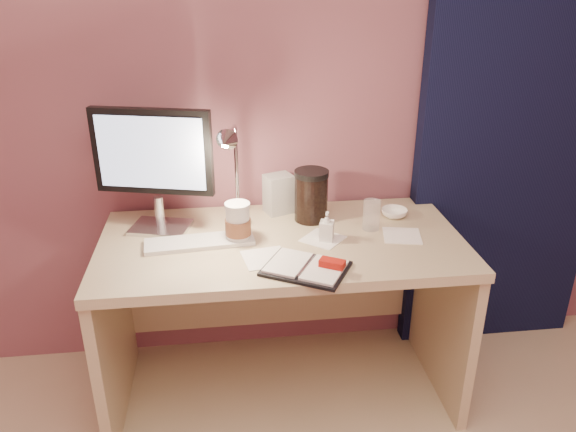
{
  "coord_description": "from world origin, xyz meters",
  "views": [
    {
      "loc": [
        -0.21,
        -0.54,
        1.7
      ],
      "look_at": [
        0.02,
        1.33,
        0.85
      ],
      "focal_mm": 35.0,
      "sensor_mm": 36.0,
      "label": 1
    }
  ],
  "objects": [
    {
      "name": "product_box",
      "position": [
        0.02,
        1.64,
        0.81
      ],
      "size": [
        0.14,
        0.12,
        0.17
      ],
      "primitive_type": "cube",
      "rotation": [
        0.0,
        0.0,
        0.36
      ],
      "color": "#B8B7B3",
      "rests_on": "desk"
    },
    {
      "name": "paper_c",
      "position": [
        0.16,
        1.36,
        0.73
      ],
      "size": [
        0.2,
        0.2,
        0.0
      ],
      "primitive_type": "cube",
      "rotation": [
        0.0,
        0.0,
        0.86
      ],
      "color": "white",
      "rests_on": "desk"
    },
    {
      "name": "dark_jar",
      "position": [
        0.14,
        1.55,
        0.83
      ],
      "size": [
        0.14,
        0.14,
        0.19
      ],
      "primitive_type": "cylinder",
      "color": "black",
      "rests_on": "desk"
    },
    {
      "name": "desk",
      "position": [
        0.0,
        1.45,
        0.5
      ],
      "size": [
        1.4,
        0.7,
        0.73
      ],
      "color": "#C0B088",
      "rests_on": "ground"
    },
    {
      "name": "planner",
      "position": [
        0.06,
        1.13,
        0.74
      ],
      "size": [
        0.34,
        0.32,
        0.04
      ],
      "rotation": [
        0.0,
        0.0,
        -0.51
      ],
      "color": "black",
      "rests_on": "desk"
    },
    {
      "name": "coffee_cup",
      "position": [
        -0.17,
        1.39,
        0.8
      ],
      "size": [
        0.1,
        0.1,
        0.16
      ],
      "color": "silver",
      "rests_on": "desk"
    },
    {
      "name": "keyboard",
      "position": [
        -0.31,
        1.38,
        0.74
      ],
      "size": [
        0.42,
        0.16,
        0.02
      ],
      "primitive_type": "cube",
      "rotation": [
        0.0,
        0.0,
        0.1
      ],
      "color": "white",
      "rests_on": "desk"
    },
    {
      "name": "paper_a",
      "position": [
        -0.08,
        1.23,
        0.73
      ],
      "size": [
        0.18,
        0.18,
        0.0
      ],
      "primitive_type": "cube",
      "rotation": [
        0.0,
        0.0,
        0.17
      ],
      "color": "white",
      "rests_on": "desk"
    },
    {
      "name": "clear_cup",
      "position": [
        0.36,
        1.43,
        0.79
      ],
      "size": [
        0.07,
        0.07,
        0.12
      ],
      "primitive_type": "cylinder",
      "color": "white",
      "rests_on": "desk"
    },
    {
      "name": "lotion_bottle",
      "position": [
        0.17,
        1.35,
        0.79
      ],
      "size": [
        0.07,
        0.07,
        0.12
      ],
      "primitive_type": "imported",
      "rotation": [
        0.0,
        0.0,
        -0.32
      ],
      "color": "silver",
      "rests_on": "desk"
    },
    {
      "name": "desk_lamp",
      "position": [
        -0.13,
        1.44,
        1.0
      ],
      "size": [
        0.14,
        0.27,
        0.44
      ],
      "rotation": [
        0.0,
        0.0,
        -0.23
      ],
      "color": "silver",
      "rests_on": "desk"
    },
    {
      "name": "paper_b",
      "position": [
        0.47,
        1.35,
        0.73
      ],
      "size": [
        0.17,
        0.17,
        0.0
      ],
      "primitive_type": "cube",
      "rotation": [
        0.0,
        0.0,
        -0.21
      ],
      "color": "white",
      "rests_on": "desk"
    },
    {
      "name": "bowl",
      "position": [
        0.49,
        1.53,
        0.75
      ],
      "size": [
        0.13,
        0.13,
        0.03
      ],
      "primitive_type": "imported",
      "rotation": [
        0.0,
        0.0,
        0.2
      ],
      "color": "white",
      "rests_on": "desk"
    },
    {
      "name": "monitor",
      "position": [
        -0.47,
        1.53,
        1.02
      ],
      "size": [
        0.45,
        0.22,
        0.49
      ],
      "rotation": [
        0.0,
        0.0,
        -0.26
      ],
      "color": "silver",
      "rests_on": "desk"
    },
    {
      "name": "room",
      "position": [
        0.95,
        1.69,
        1.14
      ],
      "size": [
        3.5,
        3.5,
        3.5
      ],
      "color": "#C6B28E",
      "rests_on": "ground"
    }
  ]
}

